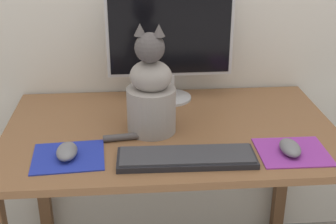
{
  "coord_description": "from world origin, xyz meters",
  "views": [
    {
      "loc": [
        -0.13,
        -1.46,
        1.46
      ],
      "look_at": [
        -0.02,
        -0.12,
        0.85
      ],
      "focal_mm": 50.0,
      "sensor_mm": 36.0,
      "label": 1
    }
  ],
  "objects": [
    {
      "name": "desk",
      "position": [
        0.0,
        0.0,
        0.63
      ],
      "size": [
        1.16,
        0.72,
        0.74
      ],
      "color": "brown",
      "rests_on": "ground_plane"
    },
    {
      "name": "monitor",
      "position": [
        0.02,
        0.26,
        0.99
      ],
      "size": [
        0.48,
        0.17,
        0.45
      ],
      "color": "#B2B2B7",
      "rests_on": "desk"
    },
    {
      "name": "keyboard",
      "position": [
        0.03,
        -0.23,
        0.75
      ],
      "size": [
        0.43,
        0.14,
        0.02
      ],
      "rotation": [
        0.0,
        0.0,
        -0.02
      ],
      "color": "black",
      "rests_on": "desk"
    },
    {
      "name": "mousepad_left",
      "position": [
        -0.33,
        -0.18,
        0.74
      ],
      "size": [
        0.23,
        0.21,
        0.0
      ],
      "rotation": [
        0.0,
        0.0,
        0.07
      ],
      "color": "#1E2D9E",
      "rests_on": "desk"
    },
    {
      "name": "mousepad_right",
      "position": [
        0.37,
        -0.21,
        0.74
      ],
      "size": [
        0.22,
        0.2,
        0.0
      ],
      "rotation": [
        0.0,
        0.0,
        -0.01
      ],
      "color": "purple",
      "rests_on": "desk"
    },
    {
      "name": "computer_mouse_left",
      "position": [
        -0.34,
        -0.18,
        0.76
      ],
      "size": [
        0.06,
        0.11,
        0.04
      ],
      "color": "slate",
      "rests_on": "mousepad_left"
    },
    {
      "name": "computer_mouse_right",
      "position": [
        0.35,
        -0.22,
        0.76
      ],
      "size": [
        0.06,
        0.11,
        0.04
      ],
      "color": "slate",
      "rests_on": "mousepad_right"
    },
    {
      "name": "cat",
      "position": [
        -0.07,
        -0.02,
        0.88
      ],
      "size": [
        0.26,
        0.2,
        0.38
      ],
      "rotation": [
        0.0,
        0.0,
        -0.23
      ],
      "color": "gray",
      "rests_on": "desk"
    }
  ]
}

